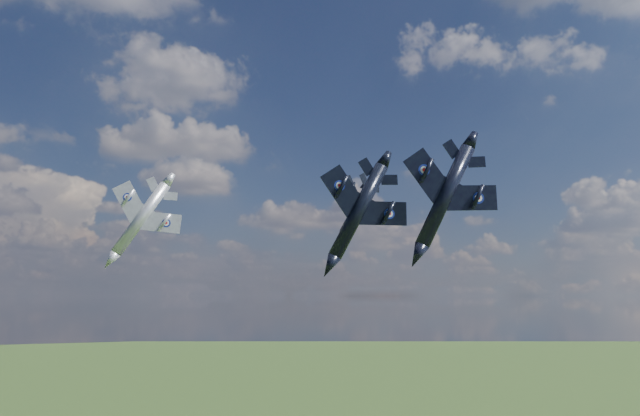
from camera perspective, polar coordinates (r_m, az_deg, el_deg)
name	(u,v)px	position (r m, az deg, el deg)	size (l,w,h in m)	color
jet_lead_navy	(359,211)	(70.39, 3.55, -0.24)	(11.68, 16.29, 3.37)	black
jet_right_navy	(445,196)	(65.49, 11.39, 1.10)	(11.36, 15.84, 3.28)	black
jet_high_navy	(358,206)	(97.90, 3.49, 0.23)	(10.30, 14.36, 2.97)	black
jet_left_silver	(141,218)	(84.12, -16.05, -0.92)	(10.73, 14.97, 3.10)	#A4A5AE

